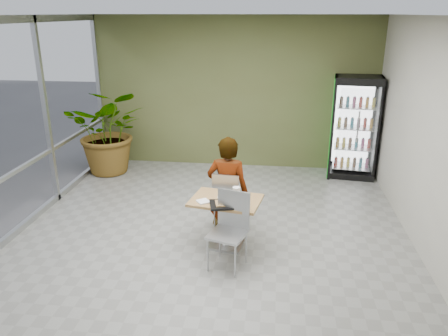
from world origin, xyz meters
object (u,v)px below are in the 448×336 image
Objects in this scene: chair_far at (227,196)px; beverage_fridge at (354,127)px; seated_woman at (228,192)px; soda_cup at (236,194)px; cafeteria_tray at (227,204)px; chair_near at (231,223)px; dining_table at (226,213)px; potted_plant at (110,131)px.

chair_far is 3.58m from beverage_fridge.
soda_cup is (0.19, -0.63, 0.25)m from seated_woman.
beverage_fridge reaches higher than cafeteria_tray.
chair_near is 0.50m from soda_cup.
chair_near is at bearing -72.81° from cafeteria_tray.
soda_cup is (0.03, 0.44, 0.24)m from chair_near.
seated_woman reaches higher than dining_table.
seated_woman reaches higher than chair_near.
dining_table is 1.04× the size of chair_near.
dining_table is 0.58m from chair_far.
dining_table is 0.60× the size of seated_woman.
chair_far reaches higher than cafeteria_tray.
chair_far is 3.57m from potted_plant.
chair_near is 2.20× the size of cafeteria_tray.
cafeteria_tray is (-0.10, -0.21, -0.08)m from soda_cup.
seated_woman is at bearing -123.91° from beverage_fridge.
seated_woman is 0.99× the size of potted_plant.
chair_far is 0.52× the size of potted_plant.
beverage_fridge is at bearing -124.89° from chair_far.
chair_far is at bearing -39.98° from potted_plant.
beverage_fridge is (2.20, 3.49, 0.27)m from cafeteria_tray.
beverage_fridge is at bearing -125.28° from seated_woman.
cafeteria_tray is at bearing -115.39° from beverage_fridge.
chair_far is 0.45× the size of beverage_fridge.
chair_far is 0.52× the size of seated_woman.
beverage_fridge is 5.04m from potted_plant.
soda_cup is (0.15, 0.00, 0.31)m from dining_table.
soda_cup is at bearing 112.56° from seated_woman.
cafeteria_tray is (0.10, -0.79, 0.22)m from chair_far.
soda_cup is 0.40× the size of cafeteria_tray.
seated_woman is (0.01, 0.05, 0.05)m from chair_far.
chair_far is at bearing 116.41° from chair_near.
soda_cup is 0.09× the size of beverage_fridge.
chair_near is at bearing -94.06° from soda_cup.
potted_plant reaches higher than dining_table.
beverage_fridge is at bearing 57.77° from cafeteria_tray.
dining_table is 4.01m from beverage_fridge.
soda_cup is at bearing 114.69° from chair_far.
soda_cup is 3.90m from beverage_fridge.
cafeteria_tray is 4.13m from beverage_fridge.
cafeteria_tray is 0.26× the size of potted_plant.
cafeteria_tray is (-0.07, 0.23, 0.16)m from chair_near.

